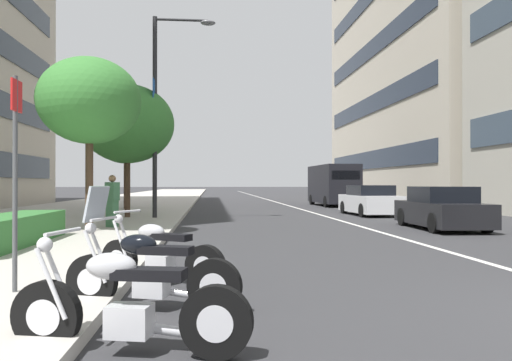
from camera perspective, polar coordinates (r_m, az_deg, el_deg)
name	(u,v)px	position (r m, az deg, el deg)	size (l,w,h in m)	color
sidewalk_right_plaza	(121,204)	(34.96, -15.29, -2.66)	(160.00, 9.88, 0.15)	#B2ADA3
lane_centre_stripe	(276,202)	(39.77, 2.32, -2.49)	(110.00, 0.16, 0.01)	silver
motorcycle_mid_row	(127,308)	(4.65, -14.62, -13.97)	(0.74, 2.17, 1.10)	black
motorcycle_nearest_camera	(148,273)	(6.13, -12.29, -10.38)	(0.86, 2.14, 1.48)	black
motorcycle_under_tarp	(159,256)	(7.66, -11.07, -8.57)	(1.22, 1.95, 1.09)	black
car_approaching_light	(441,209)	(17.46, 20.57, -3.13)	(4.22, 1.95, 1.40)	black
car_following_behind	(370,201)	(24.03, 12.96, -2.31)	(4.29, 1.95, 1.42)	silver
delivery_van_ahead	(333,184)	(33.49, 8.85, -0.43)	(6.00, 2.28, 2.71)	black
parking_sign_by_curb	(15,163)	(6.92, -25.96, 1.86)	(0.32, 0.06, 2.72)	#47494C
street_lamp_with_banners	(164,96)	(20.34, -10.54, 9.58)	(1.26, 2.50, 8.00)	#232326
clipped_hedge_bed	(9,230)	(12.20, -26.58, -5.16)	(4.63, 1.10, 0.65)	#337033
street_tree_mid_sidewalk	(89,101)	(15.19, -18.63, 8.64)	(2.92, 2.92, 4.98)	#473323
street_tree_near_plaza_corner	(128,124)	(20.78, -14.57, 6.32)	(3.74, 3.74, 5.36)	#473323
street_tree_far_plaza	(126,135)	(27.41, -14.75, 5.04)	(3.56, 3.56, 5.44)	#473323
pedestrian_on_plaza	(112,201)	(16.07, -16.22, -2.26)	(0.45, 0.48, 1.62)	#3F724C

